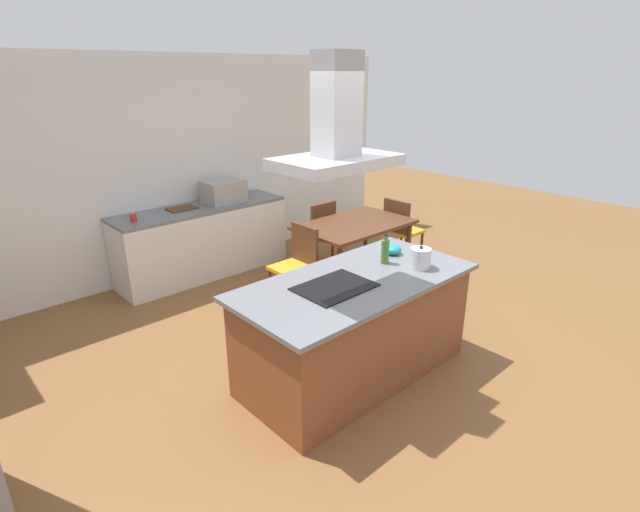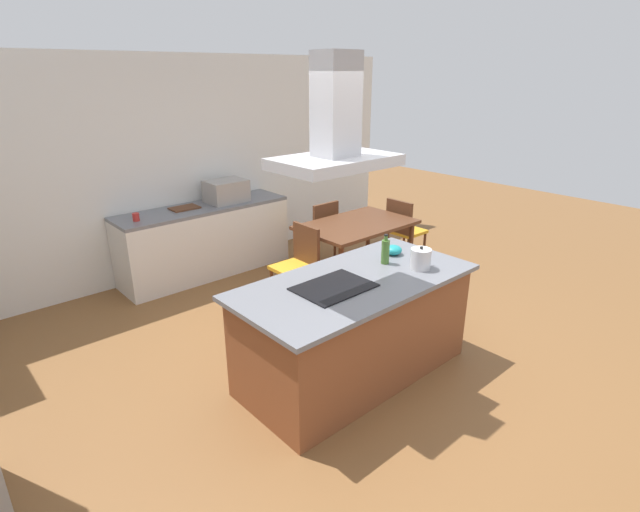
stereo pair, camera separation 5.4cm
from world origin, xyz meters
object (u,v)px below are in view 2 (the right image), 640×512
at_px(mixing_bowl, 393,250).
at_px(chair_at_right_end, 403,227).
at_px(olive_oil_bottle, 385,251).
at_px(cutting_board, 184,208).
at_px(chair_at_left_end, 299,260).
at_px(dining_table, 356,230).
at_px(countertop_microwave, 226,191).
at_px(coffee_mug_red, 136,217).
at_px(cooktop, 334,287).
at_px(tea_kettle, 421,259).
at_px(chair_facing_back_wall, 320,229).
at_px(range_hood, 336,131).

height_order(mixing_bowl, chair_at_right_end, mixing_bowl).
distance_m(olive_oil_bottle, chair_at_right_end, 2.42).
relative_size(cutting_board, chair_at_left_end, 0.38).
bearing_deg(cutting_board, dining_table, -44.93).
xyz_separation_m(olive_oil_bottle, countertop_microwave, (0.10, 2.80, 0.03)).
relative_size(olive_oil_bottle, chair_at_right_end, 0.30).
height_order(olive_oil_bottle, coffee_mug_red, olive_oil_bottle).
bearing_deg(coffee_mug_red, cooktop, -81.32).
xyz_separation_m(cutting_board, chair_at_left_end, (0.59, -1.50, -0.40)).
distance_m(olive_oil_bottle, dining_table, 1.74).
bearing_deg(olive_oil_bottle, chair_at_left_end, 84.94).
bearing_deg(cooktop, olive_oil_bottle, 6.42).
relative_size(tea_kettle, cutting_board, 0.67).
bearing_deg(chair_at_left_end, mixing_bowl, -85.23).
bearing_deg(cooktop, dining_table, 39.53).
height_order(countertop_microwave, cutting_board, countertop_microwave).
height_order(coffee_mug_red, chair_facing_back_wall, coffee_mug_red).
height_order(mixing_bowl, coffee_mug_red, coffee_mug_red).
bearing_deg(cooktop, countertop_microwave, 74.50).
relative_size(mixing_bowl, countertop_microwave, 0.32).
distance_m(chair_at_left_end, chair_at_right_end, 1.83).
height_order(tea_kettle, range_hood, range_hood).
bearing_deg(range_hood, chair_at_right_end, 28.35).
xyz_separation_m(chair_at_right_end, range_hood, (-2.64, -1.43, 1.59)).
distance_m(countertop_microwave, cutting_board, 0.59).
height_order(coffee_mug_red, chair_at_right_end, coffee_mug_red).
distance_m(tea_kettle, chair_facing_back_wall, 2.51).
bearing_deg(chair_facing_back_wall, dining_table, -90.00).
relative_size(cutting_board, chair_at_right_end, 0.38).
xyz_separation_m(cutting_board, chair_facing_back_wall, (1.51, -0.84, -0.40)).
bearing_deg(chair_at_right_end, chair_at_left_end, 180.00).
height_order(tea_kettle, chair_at_right_end, tea_kettle).
relative_size(cooktop, chair_facing_back_wall, 0.67).
bearing_deg(mixing_bowl, chair_facing_back_wall, 67.10).
bearing_deg(dining_table, mixing_bowl, -122.89).
height_order(coffee_mug_red, cutting_board, coffee_mug_red).
bearing_deg(cooktop, chair_at_left_end, 60.29).
bearing_deg(dining_table, cutting_board, 135.07).
xyz_separation_m(coffee_mug_red, chair_facing_back_wall, (2.16, -0.72, -0.44)).
relative_size(countertop_microwave, coffee_mug_red, 5.56).
relative_size(chair_facing_back_wall, chair_at_left_end, 1.00).
distance_m(tea_kettle, cutting_board, 3.19).
relative_size(cooktop, cutting_board, 1.76).
bearing_deg(dining_table, tea_kettle, -118.78).
height_order(cutting_board, dining_table, cutting_board).
bearing_deg(mixing_bowl, coffee_mug_red, 117.05).
bearing_deg(coffee_mug_red, chair_facing_back_wall, -18.51).
bearing_deg(cutting_board, olive_oil_bottle, -80.61).
bearing_deg(range_hood, olive_oil_bottle, 6.42).
distance_m(cutting_board, dining_table, 2.14).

